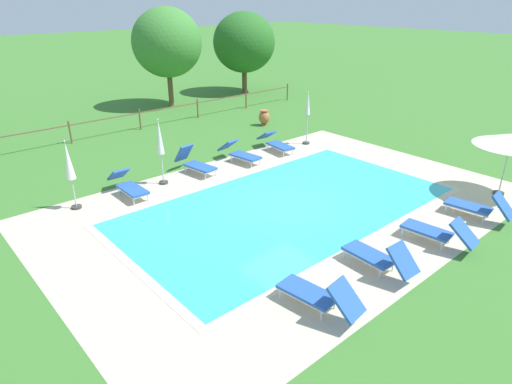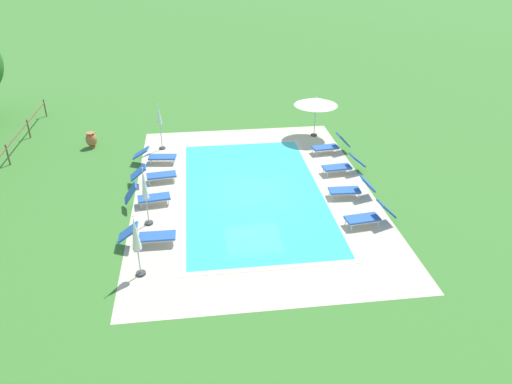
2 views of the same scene
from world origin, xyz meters
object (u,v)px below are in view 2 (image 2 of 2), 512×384
at_px(sun_lounger_south_mid, 351,189).
at_px(sun_lounger_north_end, 343,165).
at_px(sun_lounger_south_far, 155,175).
at_px(patio_umbrella_closed_row_west, 145,188).
at_px(sun_lounger_north_far, 147,196).
at_px(sun_lounger_south_near_corner, 149,235).
at_px(patio_umbrella_closed_row_centre, 160,120).
at_px(sun_lounger_south_end, 330,145).
at_px(patio_umbrella_open_foreground, 316,102).
at_px(terracotta_urn_near_fence, 91,139).
at_px(sun_lounger_north_near_steps, 156,156).
at_px(sun_lounger_north_mid, 369,216).
at_px(patio_umbrella_closed_row_mid_west, 136,236).

bearing_deg(sun_lounger_south_mid, sun_lounger_north_end, -7.68).
bearing_deg(sun_lounger_south_far, patio_umbrella_closed_row_west, 179.09).
distance_m(sun_lounger_north_far, sun_lounger_south_near_corner, 2.89).
bearing_deg(sun_lounger_south_near_corner, patio_umbrella_closed_row_centre, -0.57).
distance_m(sun_lounger_south_near_corner, sun_lounger_south_mid, 8.58).
bearing_deg(patio_umbrella_closed_row_west, patio_umbrella_closed_row_centre, -1.61).
xyz_separation_m(sun_lounger_south_far, sun_lounger_south_end, (2.23, -8.62, 0.02)).
relative_size(patio_umbrella_open_foreground, terracotta_urn_near_fence, 2.89).
distance_m(sun_lounger_north_far, sun_lounger_south_end, 9.80).
xyz_separation_m(patio_umbrella_open_foreground, patio_umbrella_closed_row_west, (-8.13, 8.40, -0.38)).
height_order(sun_lounger_north_far, sun_lounger_north_end, sun_lounger_north_far).
relative_size(sun_lounger_north_near_steps, patio_umbrella_closed_row_west, 0.87).
bearing_deg(sun_lounger_north_near_steps, sun_lounger_south_mid, -118.43).
xyz_separation_m(sun_lounger_south_near_corner, patio_umbrella_closed_row_centre, (8.74, -0.09, 1.20)).
xyz_separation_m(sun_lounger_north_mid, sun_lounger_south_mid, (2.24, 0.03, 0.00)).
xyz_separation_m(sun_lounger_north_near_steps, sun_lounger_south_end, (0.16, -8.67, 0.03)).
relative_size(sun_lounger_north_near_steps, sun_lounger_south_near_corner, 1.04).
distance_m(patio_umbrella_open_foreground, patio_umbrella_closed_row_west, 11.69).
xyz_separation_m(sun_lounger_south_mid, patio_umbrella_closed_row_west, (-1.12, 8.32, 1.18)).
distance_m(sun_lounger_south_far, patio_umbrella_closed_row_west, 3.74).
bearing_deg(sun_lounger_south_end, sun_lounger_north_far, 115.98).
relative_size(sun_lounger_south_end, patio_umbrella_closed_row_mid_west, 0.87).
relative_size(sun_lounger_south_near_corner, terracotta_urn_near_fence, 2.49).
bearing_deg(sun_lounger_south_mid, sun_lounger_north_mid, -179.32).
height_order(patio_umbrella_open_foreground, patio_umbrella_closed_row_west, patio_umbrella_closed_row_west).
bearing_deg(sun_lounger_north_near_steps, sun_lounger_north_end, -104.40).
relative_size(sun_lounger_south_mid, sun_lounger_south_end, 0.99).
distance_m(sun_lounger_south_mid, sun_lounger_south_end, 4.67).
bearing_deg(sun_lounger_north_mid, terracotta_urn_near_fence, 52.14).
distance_m(sun_lounger_north_end, sun_lounger_south_mid, 2.31).
xyz_separation_m(sun_lounger_south_near_corner, terracotta_urn_near_fence, (9.42, 3.53, 0.06)).
height_order(patio_umbrella_open_foreground, terracotta_urn_near_fence, patio_umbrella_open_foreground).
bearing_deg(sun_lounger_south_end, patio_umbrella_open_foreground, 6.73).
bearing_deg(sun_lounger_south_near_corner, sun_lounger_south_mid, -72.94).
bearing_deg(patio_umbrella_closed_row_mid_west, sun_lounger_north_near_steps, -0.44).
xyz_separation_m(patio_umbrella_closed_row_centre, terracotta_urn_near_fence, (0.68, 3.62, -1.14)).
distance_m(sun_lounger_north_end, patio_umbrella_open_foreground, 4.98).
height_order(sun_lounger_north_mid, patio_umbrella_open_foreground, patio_umbrella_open_foreground).
relative_size(sun_lounger_north_far, patio_umbrella_closed_row_mid_west, 0.83).
bearing_deg(terracotta_urn_near_fence, patio_umbrella_closed_row_mid_west, -163.26).
xyz_separation_m(sun_lounger_south_near_corner, sun_lounger_south_far, (4.94, 0.06, 0.00)).
bearing_deg(sun_lounger_north_far, sun_lounger_south_near_corner, -175.11).
xyz_separation_m(sun_lounger_south_far, terracotta_urn_near_fence, (4.47, 3.47, 0.06)).
bearing_deg(patio_umbrella_closed_row_centre, patio_umbrella_closed_row_west, 178.39).
bearing_deg(patio_umbrella_closed_row_west, patio_umbrella_open_foreground, -45.94).
distance_m(sun_lounger_north_far, patio_umbrella_closed_row_centre, 5.98).
distance_m(sun_lounger_north_far, sun_lounger_south_far, 2.07).
xyz_separation_m(sun_lounger_north_near_steps, sun_lounger_south_near_corner, (-7.02, -0.11, 0.01)).
distance_m(sun_lounger_north_end, patio_umbrella_closed_row_mid_west, 10.93).
bearing_deg(patio_umbrella_closed_row_mid_west, sun_lounger_south_near_corner, -5.72).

